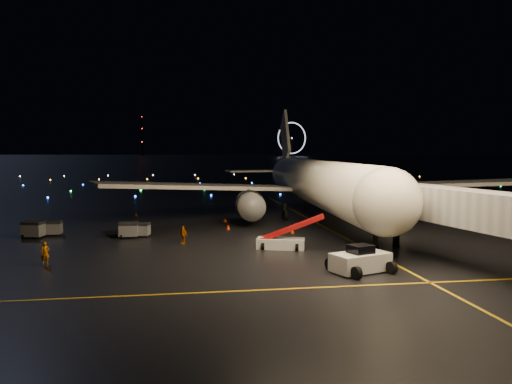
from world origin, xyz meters
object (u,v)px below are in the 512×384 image
airliner (313,158)px  baggage_cart_1 (141,230)px  crew_a (45,253)px  baggage_cart_0 (129,230)px  crew_c (183,235)px  baggage_cart_3 (33,230)px  belt_loader (281,232)px  baggage_cart_2 (52,228)px  pushback_tug (360,258)px

airliner → baggage_cart_1: airliner is taller
crew_a → baggage_cart_0: crew_a is taller
crew_a → baggage_cart_1: (7.12, 12.75, -0.21)m
crew_c → baggage_cart_3: bearing=-155.8°
belt_loader → baggage_cart_2: (-24.23, 11.54, -0.83)m
crew_c → baggage_cart_1: size_ratio=1.04×
baggage_cart_3 → pushback_tug: bearing=-19.0°
airliner → crew_a: (-30.45, -25.21, -7.69)m
belt_loader → pushback_tug: bearing=-49.6°
baggage_cart_2 → baggage_cart_0: bearing=-17.4°
crew_c → baggage_cart_0: 7.47m
belt_loader → airliner: bearing=84.3°
airliner → baggage_cart_3: 37.78m
baggage_cart_1 → baggage_cart_2: size_ratio=0.92×
crew_a → baggage_cart_2: size_ratio=0.99×
baggage_cart_0 → baggage_cart_3: baggage_cart_3 is taller
belt_loader → baggage_cart_3: 27.92m
airliner → baggage_cart_3: airliner is taller
crew_a → baggage_cart_2: (-2.96, 15.06, -0.14)m
airliner → crew_a: airliner is taller
crew_a → crew_c: size_ratio=1.04×
crew_a → baggage_cart_3: size_ratio=0.90×
baggage_cart_1 → baggage_cart_3: size_ratio=0.84×
crew_c → crew_a: bearing=-102.3°
pushback_tug → baggage_cart_3: (-30.36, 20.46, -0.18)m
crew_a → baggage_cart_0: (5.79, 12.23, -0.11)m
airliner → baggage_cart_1: (-23.33, -12.46, -7.90)m
airliner → baggage_cart_3: bearing=-159.1°
baggage_cart_0 → baggage_cart_2: baggage_cart_0 is taller
belt_loader → baggage_cart_1: belt_loader is taller
crew_a → baggage_cart_2: bearing=77.7°
airliner → pushback_tug: airliner is taller
airliner → baggage_cart_1: bearing=-149.1°
pushback_tug → baggage_cart_3: 36.61m
crew_a → baggage_cart_0: bearing=41.3°
airliner → pushback_tug: (-4.79, -31.93, -7.57)m
crew_a → airliner: bearing=16.2°
baggage_cart_0 → pushback_tug: bearing=-41.9°
pushback_tug → baggage_cart_3: bearing=126.5°
belt_loader → crew_c: size_ratio=3.64×
airliner → belt_loader: (-9.18, -21.69, -7.00)m
crew_c → baggage_cart_2: bearing=-162.2°
pushback_tug → crew_c: pushback_tug is taller
baggage_cart_1 → baggage_cart_2: bearing=-179.3°
pushback_tug → baggage_cart_0: 27.45m
airliner → baggage_cart_0: airliner is taller
baggage_cart_1 → baggage_cart_3: bearing=-171.2°
crew_a → baggage_cart_1: bearing=37.4°
baggage_cart_3 → crew_a: bearing=-56.1°
crew_a → baggage_cart_2: 15.34m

